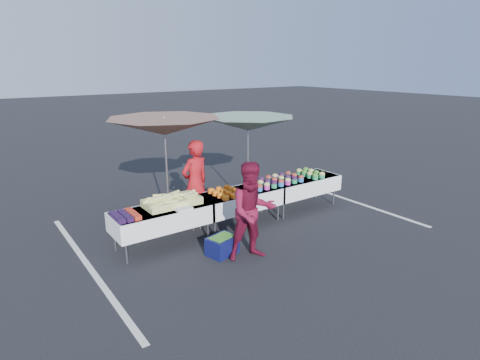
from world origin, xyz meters
TOP-DOWN VIEW (x-y plane):
  - ground at (0.00, 0.00)m, footprint 80.00×80.00m
  - stripe_left at (-3.20, 0.00)m, footprint 0.10×5.00m
  - stripe_right at (3.20, 0.00)m, footprint 0.10×5.00m
  - table_left at (-1.80, 0.00)m, footprint 1.86×0.81m
  - table_center at (0.00, 0.00)m, footprint 1.86×0.81m
  - table_right at (1.80, 0.00)m, footprint 1.86×0.81m
  - berry_punnets at (-2.51, -0.06)m, footprint 0.40×0.54m
  - corn_pile at (-1.55, 0.05)m, footprint 1.16×0.57m
  - plastic_bags at (-1.50, -0.30)m, footprint 0.30×0.25m
  - carrot_bowls at (-0.35, -0.01)m, footprint 0.55×0.69m
  - potato_cups at (0.95, 0.00)m, footprint 1.34×0.58m
  - bean_baskets at (2.06, -0.01)m, footprint 0.36×0.68m
  - vendor at (-0.76, 0.55)m, footprint 0.75×0.57m
  - customer at (-0.71, -1.37)m, footprint 1.00×0.87m
  - umbrella_left at (-1.28, 0.80)m, footprint 2.36×2.36m
  - umbrella_right at (0.80, 0.80)m, footprint 2.76×2.76m
  - storage_bin at (-1.08, -0.96)m, footprint 0.61×0.50m

SIDE VIEW (x-z plane):
  - ground at x=0.00m, z-range 0.00..0.00m
  - stripe_left at x=-3.20m, z-range 0.00..0.00m
  - stripe_right at x=3.20m, z-range 0.00..0.00m
  - storage_bin at x=-1.08m, z-range 0.01..0.35m
  - table_left at x=-1.80m, z-range 0.21..0.96m
  - table_center at x=0.00m, z-range 0.21..0.96m
  - table_right at x=1.80m, z-range 0.21..0.96m
  - plastic_bags at x=-1.50m, z-range 0.75..0.80m
  - berry_punnets at x=-2.51m, z-range 0.75..0.83m
  - carrot_bowls at x=-0.35m, z-range 0.75..0.85m
  - bean_baskets at x=2.06m, z-range 0.75..0.90m
  - potato_cups at x=0.95m, z-range 0.75..0.91m
  - corn_pile at x=-1.55m, z-range 0.71..0.97m
  - customer at x=-0.71m, z-range 0.00..1.76m
  - vendor at x=-0.76m, z-range 0.00..1.85m
  - umbrella_right at x=0.80m, z-range 0.90..3.11m
  - umbrella_left at x=-1.28m, z-range 0.95..3.29m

